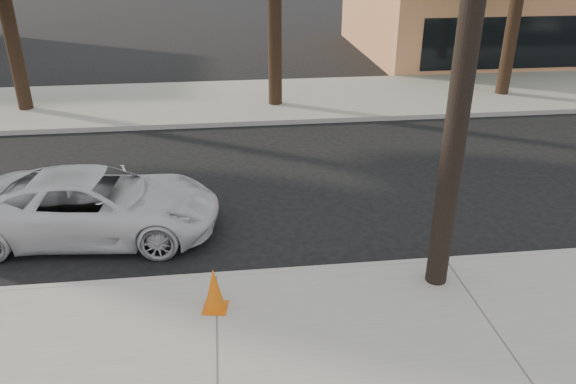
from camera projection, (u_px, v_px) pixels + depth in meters
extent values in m
plane|color=black|center=(216.00, 223.00, 11.36)|extent=(120.00, 120.00, 0.00)
cube|color=gray|center=(218.00, 371.00, 7.47)|extent=(90.00, 4.40, 0.15)
cube|color=gray|center=(215.00, 102.00, 18.95)|extent=(90.00, 5.00, 0.15)
cube|color=#9E9B93|center=(217.00, 278.00, 9.45)|extent=(90.00, 0.12, 0.16)
cube|color=tan|center=(551.00, 6.00, 26.60)|extent=(18.00, 10.00, 4.00)
cylinder|color=black|center=(12.00, 41.00, 17.09)|extent=(0.44, 0.44, 4.25)
cylinder|color=black|center=(275.00, 29.00, 17.49)|extent=(0.44, 0.44, 4.75)
cylinder|color=black|center=(512.00, 28.00, 18.71)|extent=(0.44, 0.44, 4.40)
imported|color=silver|center=(96.00, 204.00, 10.67)|extent=(4.84, 2.57, 1.29)
cube|color=#DC5E0B|center=(215.00, 308.00, 8.57)|extent=(0.42, 0.42, 0.02)
cone|color=#DC5E0B|center=(214.00, 289.00, 8.43)|extent=(0.37, 0.37, 0.71)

